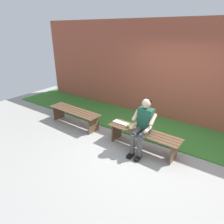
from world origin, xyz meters
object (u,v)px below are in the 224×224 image
at_px(bench_near, 143,136).
at_px(person_seated, 143,124).
at_px(apple, 129,126).
at_px(book_open, 121,123).
at_px(bench_far, 75,114).

relative_size(bench_near, person_seated, 1.40).
relative_size(person_seated, apple, 14.92).
bearing_deg(book_open, person_seated, 168.85).
bearing_deg(person_seated, bench_far, -2.59).
xyz_separation_m(bench_near, apple, (0.38, 0.03, 0.15)).
xyz_separation_m(bench_near, person_seated, (-0.02, 0.10, 0.35)).
height_order(bench_near, apple, apple).
height_order(apple, book_open, apple).
bearing_deg(book_open, bench_near, 176.96).
bearing_deg(apple, bench_near, -176.18).
bearing_deg(bench_far, book_open, -177.68).
height_order(bench_far, apple, apple).
bearing_deg(person_seated, book_open, -13.59).
relative_size(apple, book_open, 0.20).
bearing_deg(apple, person_seated, 169.16).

